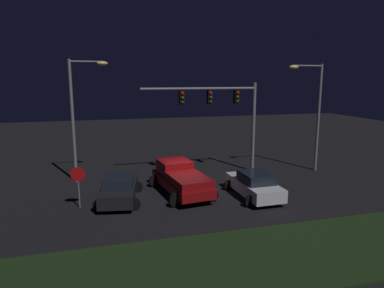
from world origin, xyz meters
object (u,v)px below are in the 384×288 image
car_sedan (254,185)px  stop_sign (78,179)px  street_lamp_left (80,106)px  pickup_truck (180,177)px  car_sedan_far (119,189)px  traffic_signal_gantry (222,106)px  street_lamp_right (313,104)px

car_sedan → stop_sign: stop_sign is taller
street_lamp_left → pickup_truck: bearing=-36.6°
car_sedan_far → street_lamp_left: bearing=33.2°
pickup_truck → traffic_signal_gantry: traffic_signal_gantry is taller
traffic_signal_gantry → stop_sign: (-9.69, -4.51, -3.34)m
street_lamp_right → stop_sign: bearing=-168.0°
pickup_truck → traffic_signal_gantry: bearing=-55.0°
street_lamp_left → stop_sign: (-0.10, -5.11, -3.47)m
pickup_truck → car_sedan: (3.96, -1.83, -0.26)m
pickup_truck → street_lamp_right: size_ratio=0.72×
street_lamp_left → street_lamp_right: bearing=-5.9°
car_sedan_far → street_lamp_right: street_lamp_right is taller
car_sedan_far → stop_sign: 2.31m
car_sedan → street_lamp_right: street_lamp_right is taller
stop_sign → car_sedan: bearing=-5.3°
street_lamp_right → stop_sign: (-16.24, -3.45, -3.40)m
street_lamp_right → pickup_truck: bearing=-166.5°
car_sedan → street_lamp_right: (6.53, 4.35, 4.22)m
traffic_signal_gantry → street_lamp_right: size_ratio=1.06×
street_lamp_right → stop_sign: 16.94m
pickup_truck → car_sedan_far: 3.67m
pickup_truck → car_sedan: pickup_truck is taller
pickup_truck → traffic_signal_gantry: 6.61m
car_sedan → street_lamp_left: (-9.60, 6.01, 4.29)m
traffic_signal_gantry → car_sedan_far: bearing=-151.9°
pickup_truck → street_lamp_left: (-5.64, 4.18, 4.03)m
pickup_truck → street_lamp_left: bearing=46.2°
street_lamp_right → car_sedan_far: bearing=-168.1°
street_lamp_right → street_lamp_left: bearing=174.1°
traffic_signal_gantry → street_lamp_right: bearing=-9.2°
car_sedan_far → traffic_signal_gantry: 9.55m
street_lamp_left → stop_sign: 6.18m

